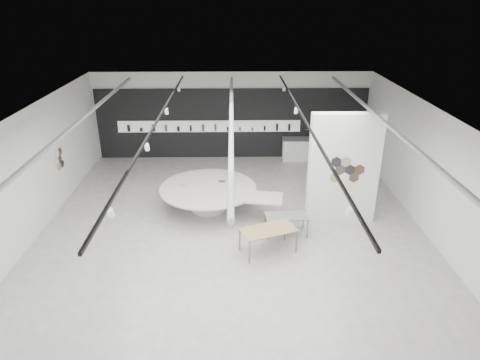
{
  "coord_description": "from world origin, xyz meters",
  "views": [
    {
      "loc": [
        0.05,
        -11.31,
        6.9
      ],
      "look_at": [
        0.26,
        1.2,
        1.36
      ],
      "focal_mm": 32.0,
      "sensor_mm": 36.0,
      "label": 1
    }
  ],
  "objects_px": {
    "sample_table_stone": "(287,217)",
    "partition_column": "(344,169)",
    "kitchen_counter": "(302,149)",
    "display_island": "(210,195)",
    "sample_table_wood": "(268,231)"
  },
  "relations": [
    {
      "from": "partition_column",
      "to": "sample_table_stone",
      "type": "xyz_separation_m",
      "value": [
        -1.84,
        -0.91,
        -1.2
      ]
    },
    {
      "from": "partition_column",
      "to": "display_island",
      "type": "bearing_deg",
      "value": 169.32
    },
    {
      "from": "display_island",
      "to": "sample_table_wood",
      "type": "relative_size",
      "value": 2.55
    },
    {
      "from": "partition_column",
      "to": "display_island",
      "type": "relative_size",
      "value": 0.82
    },
    {
      "from": "sample_table_wood",
      "to": "sample_table_stone",
      "type": "bearing_deg",
      "value": 55.66
    },
    {
      "from": "sample_table_wood",
      "to": "kitchen_counter",
      "type": "height_order",
      "value": "kitchen_counter"
    },
    {
      "from": "sample_table_stone",
      "to": "partition_column",
      "type": "bearing_deg",
      "value": 26.19
    },
    {
      "from": "partition_column",
      "to": "sample_table_wood",
      "type": "relative_size",
      "value": 2.08
    },
    {
      "from": "partition_column",
      "to": "kitchen_counter",
      "type": "height_order",
      "value": "partition_column"
    },
    {
      "from": "partition_column",
      "to": "sample_table_wood",
      "type": "distance_m",
      "value": 3.27
    },
    {
      "from": "partition_column",
      "to": "display_island",
      "type": "xyz_separation_m",
      "value": [
        -4.25,
        0.8,
        -1.26
      ]
    },
    {
      "from": "sample_table_stone",
      "to": "kitchen_counter",
      "type": "height_order",
      "value": "kitchen_counter"
    },
    {
      "from": "partition_column",
      "to": "sample_table_wood",
      "type": "xyz_separation_m",
      "value": [
        -2.47,
        -1.83,
        -1.13
      ]
    },
    {
      "from": "partition_column",
      "to": "kitchen_counter",
      "type": "bearing_deg",
      "value": 94.28
    },
    {
      "from": "partition_column",
      "to": "sample_table_stone",
      "type": "bearing_deg",
      "value": -153.81
    }
  ]
}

